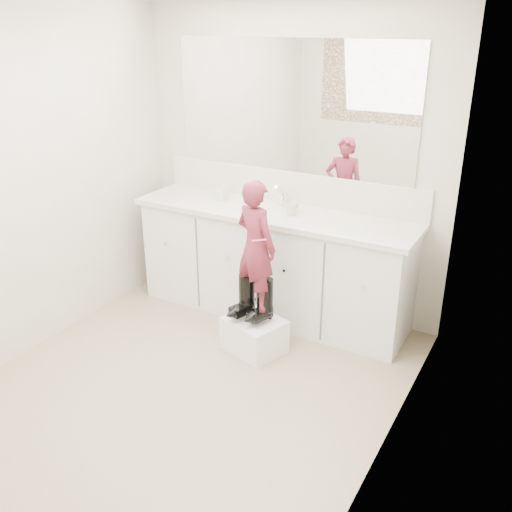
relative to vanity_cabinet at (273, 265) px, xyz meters
The scene contains 16 objects.
floor 1.30m from the vanity_cabinet, 90.00° to the right, with size 3.00×3.00×0.00m, color #816954.
wall_back 0.82m from the vanity_cabinet, 90.00° to the left, with size 2.60×2.60×0.00m, color #BEB5A2.
wall_left 1.95m from the vanity_cabinet, 136.70° to the right, with size 3.00×3.00×0.00m, color #BEB5A2.
wall_right 1.95m from the vanity_cabinet, 43.30° to the right, with size 3.00×3.00×0.00m, color #BEB5A2.
vanity_cabinet is the anchor object (origin of this frame).
countertop 0.45m from the vanity_cabinet, 90.00° to the right, with size 2.28×0.58×0.04m, color beige.
backsplash 0.64m from the vanity_cabinet, 90.00° to the left, with size 2.28×0.03×0.25m, color beige.
mirror 1.24m from the vanity_cabinet, 90.00° to the left, with size 2.00×0.02×1.00m, color white.
faucet 0.54m from the vanity_cabinet, 90.00° to the left, with size 0.08×0.08×0.10m, color silver.
cup 0.54m from the vanity_cabinet, ahead, with size 0.11×0.11×0.10m, color beige.
soap_bottle 0.74m from the vanity_cabinet, behind, with size 0.07×0.08×0.16m, color beige.
step_stool 0.68m from the vanity_cabinet, 74.90° to the right, with size 0.40×0.33×0.25m, color white.
boot_left 0.58m from the vanity_cabinet, 81.59° to the right, with size 0.12×0.22×0.33m, color black, non-canonical shape.
boot_right 0.62m from the vanity_cabinet, 67.68° to the right, with size 0.12×0.22×0.33m, color black, non-canonical shape.
toddler 0.71m from the vanity_cabinet, 74.40° to the right, with size 0.34×0.22×0.93m, color #B43756.
toothbrush 0.84m from the vanity_cabinet, 70.58° to the right, with size 0.01×0.01×0.14m, color pink.
Camera 1 is at (1.94, -2.52, 2.28)m, focal length 40.00 mm.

